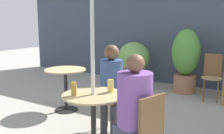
% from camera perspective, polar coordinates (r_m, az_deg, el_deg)
% --- Properties ---
extents(storefront_wall, '(10.00, 0.06, 3.00)m').
position_cam_1_polar(storefront_wall, '(6.31, 17.27, 9.35)').
color(storefront_wall, '#3D4756').
rests_on(storefront_wall, ground_plane).
extents(cafe_table_near, '(0.70, 0.70, 0.73)m').
position_cam_1_polar(cafe_table_near, '(3.01, -4.08, -9.29)').
color(cafe_table_near, black).
rests_on(cafe_table_near, ground_plane).
extents(cafe_table_far, '(0.70, 0.70, 0.73)m').
position_cam_1_polar(cafe_table_far, '(4.53, -10.08, -2.77)').
color(cafe_table_far, black).
rests_on(cafe_table_far, ground_plane).
extents(bistro_chair_0, '(0.42, 0.40, 0.90)m').
position_cam_1_polar(bistro_chair_0, '(2.49, 7.09, -13.81)').
color(bistro_chair_0, '#997F56').
rests_on(bistro_chair_0, ground_plane).
extents(bistro_chair_1, '(0.39, 0.41, 0.90)m').
position_cam_1_polar(bistro_chair_1, '(3.70, 0.56, -5.57)').
color(bistro_chair_1, '#997F56').
rests_on(bistro_chair_1, ground_plane).
extents(bistro_chair_5, '(0.38, 0.40, 0.90)m').
position_cam_1_polar(bistro_chair_5, '(5.43, 20.99, -1.14)').
color(bistro_chair_5, '#997F56').
rests_on(bistro_chair_5, ground_plane).
extents(seated_person_0, '(0.38, 0.36, 1.25)m').
position_cam_1_polar(seated_person_0, '(2.50, 4.72, -8.69)').
color(seated_person_0, '#42475B').
rests_on(seated_person_0, ground_plane).
extents(seated_person_1, '(0.32, 0.35, 1.23)m').
position_cam_1_polar(seated_person_1, '(3.52, -0.15, -3.10)').
color(seated_person_1, '#2D2D33').
rests_on(seated_person_1, ground_plane).
extents(beer_glass_0, '(0.06, 0.06, 0.15)m').
position_cam_1_polar(beer_glass_0, '(2.90, -8.29, -4.76)').
color(beer_glass_0, '#B28433').
rests_on(beer_glass_0, cafe_table_near).
extents(beer_glass_1, '(0.07, 0.07, 0.15)m').
position_cam_1_polar(beer_glass_1, '(3.01, -0.32, -4.14)').
color(beer_glass_1, '#DBC65B').
rests_on(beer_glass_1, cafe_table_near).
extents(potted_plant_0, '(0.74, 0.74, 1.04)m').
position_cam_1_polar(potted_plant_0, '(6.19, 4.73, 1.58)').
color(potted_plant_0, brown).
rests_on(potted_plant_0, ground_plane).
extents(potted_plant_1, '(0.59, 0.59, 1.36)m').
position_cam_1_polar(potted_plant_1, '(5.77, 15.76, 1.74)').
color(potted_plant_1, '#93664C').
rests_on(potted_plant_1, ground_plane).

